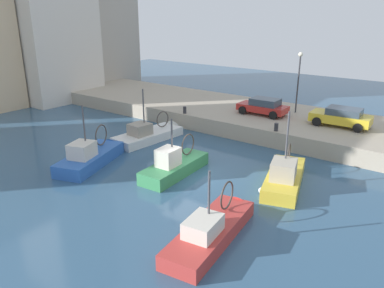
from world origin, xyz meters
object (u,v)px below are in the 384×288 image
at_px(fishing_boat_red, 214,233).
at_px(parked_car_yellow, 341,117).
at_px(fishing_boat_green, 178,170).
at_px(mooring_bollard_mid, 185,110).
at_px(fishing_boat_blue, 94,161).
at_px(mooring_bollard_south, 276,127).
at_px(parked_car_red, 263,106).
at_px(quay_streetlamp, 299,72).
at_px(fishing_boat_yellow, 285,180).
at_px(fishing_boat_white, 153,137).

relative_size(fishing_boat_red, parked_car_yellow, 1.57).
height_order(fishing_boat_green, mooring_bollard_mid, fishing_boat_green).
relative_size(fishing_boat_green, parked_car_yellow, 1.37).
distance_m(fishing_boat_green, parked_car_yellow, 12.93).
bearing_deg(fishing_boat_blue, parked_car_yellow, -39.86).
bearing_deg(mooring_bollard_south, fishing_boat_blue, 140.27).
xyz_separation_m(fishing_boat_red, fishing_boat_blue, (2.32, 10.66, 0.02)).
bearing_deg(mooring_bollard_mid, parked_car_red, -56.76).
bearing_deg(fishing_boat_red, fishing_boat_blue, 77.74).
height_order(parked_car_yellow, quay_streetlamp, quay_streetlamp).
relative_size(fishing_boat_red, fishing_boat_yellow, 1.04).
bearing_deg(fishing_boat_white, mooring_bollard_south, -65.35).
bearing_deg(mooring_bollard_south, fishing_boat_red, -166.97).
bearing_deg(quay_streetlamp, fishing_boat_green, 172.20).
bearing_deg(parked_car_red, fishing_boat_red, -160.28).
distance_m(fishing_boat_red, fishing_boat_green, 6.96).
bearing_deg(mooring_bollard_mid, fishing_boat_blue, -179.51).
bearing_deg(fishing_boat_blue, mooring_bollard_mid, 0.49).
bearing_deg(fishing_boat_red, mooring_bollard_mid, 42.20).
bearing_deg(fishing_boat_red, quay_streetlamp, 11.78).
xyz_separation_m(fishing_boat_red, quay_streetlamp, (17.49, 3.65, 4.34)).
height_order(mooring_bollard_mid, quay_streetlamp, quay_streetlamp).
height_order(fishing_boat_white, parked_car_yellow, fishing_boat_white).
xyz_separation_m(fishing_boat_blue, quay_streetlamp, (15.18, -7.01, 4.32)).
distance_m(fishing_boat_blue, parked_car_red, 14.08).
bearing_deg(parked_car_red, fishing_boat_green, -179.86).
bearing_deg(parked_car_yellow, parked_car_red, 93.62).
relative_size(fishing_boat_red, mooring_bollard_mid, 11.99).
xyz_separation_m(fishing_boat_blue, parked_car_yellow, (13.35, -11.15, 1.77)).
height_order(fishing_boat_blue, mooring_bollard_south, fishing_boat_blue).
xyz_separation_m(fishing_boat_red, parked_car_red, (15.29, 5.48, 1.76)).
xyz_separation_m(fishing_boat_blue, parked_car_red, (12.97, -5.18, 1.74)).
relative_size(parked_car_red, mooring_bollard_mid, 7.13).
height_order(parked_car_yellow, parked_car_red, parked_car_yellow).
height_order(fishing_boat_yellow, mooring_bollard_south, fishing_boat_yellow).
height_order(fishing_boat_red, quay_streetlamp, quay_streetlamp).
height_order(fishing_boat_white, quay_streetlamp, quay_streetlamp).
distance_m(parked_car_yellow, parked_car_red, 5.98).
distance_m(fishing_boat_red, mooring_bollard_mid, 16.05).
bearing_deg(mooring_bollard_mid, fishing_boat_green, -144.90).
height_order(fishing_boat_red, fishing_boat_white, fishing_boat_white).
bearing_deg(fishing_boat_yellow, mooring_bollard_mid, 65.17).
bearing_deg(fishing_boat_red, fishing_boat_green, 51.60).
distance_m(fishing_boat_yellow, parked_car_yellow, 9.07).
bearing_deg(parked_car_yellow, fishing_boat_yellow, 178.30).
height_order(fishing_boat_green, parked_car_yellow, fishing_boat_green).
height_order(fishing_boat_green, fishing_boat_white, fishing_boat_white).
bearing_deg(quay_streetlamp, fishing_boat_red, -168.22).
xyz_separation_m(fishing_boat_yellow, parked_car_red, (8.52, 5.71, 1.72)).
bearing_deg(fishing_boat_green, parked_car_red, 0.14).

